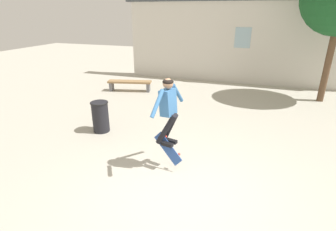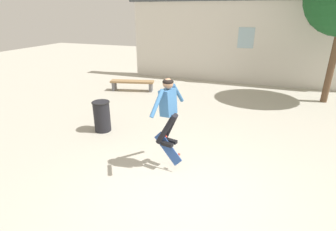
{
  "view_description": "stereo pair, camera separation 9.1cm",
  "coord_description": "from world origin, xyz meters",
  "px_view_note": "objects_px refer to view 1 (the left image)",
  "views": [
    {
      "loc": [
        1.07,
        -3.85,
        3.21
      ],
      "look_at": [
        -0.55,
        0.88,
        1.22
      ],
      "focal_mm": 28.0,
      "sensor_mm": 36.0,
      "label": 1
    },
    {
      "loc": [
        1.15,
        -3.82,
        3.21
      ],
      "look_at": [
        -0.55,
        0.88,
        1.22
      ],
      "focal_mm": 28.0,
      "sensor_mm": 36.0,
      "label": 2
    }
  ],
  "objects_px": {
    "skater": "(168,106)",
    "skateboard_flipping": "(168,149)",
    "park_bench": "(130,83)",
    "trash_bin": "(100,116)"
  },
  "relations": [
    {
      "from": "park_bench",
      "to": "skater",
      "type": "distance_m",
      "value": 6.25
    },
    {
      "from": "park_bench",
      "to": "trash_bin",
      "type": "height_order",
      "value": "trash_bin"
    },
    {
      "from": "trash_bin",
      "to": "skater",
      "type": "relative_size",
      "value": 0.61
    },
    {
      "from": "skater",
      "to": "skateboard_flipping",
      "type": "relative_size",
      "value": 2.07
    },
    {
      "from": "park_bench",
      "to": "skater",
      "type": "relative_size",
      "value": 1.32
    },
    {
      "from": "skater",
      "to": "park_bench",
      "type": "bearing_deg",
      "value": 136.54
    },
    {
      "from": "park_bench",
      "to": "skateboard_flipping",
      "type": "distance_m",
      "value": 6.21
    },
    {
      "from": "skater",
      "to": "skateboard_flipping",
      "type": "xyz_separation_m",
      "value": [
        0.02,
        -0.05,
        -0.95
      ]
    },
    {
      "from": "skater",
      "to": "skateboard_flipping",
      "type": "distance_m",
      "value": 0.95
    },
    {
      "from": "trash_bin",
      "to": "skateboard_flipping",
      "type": "height_order",
      "value": "trash_bin"
    }
  ]
}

